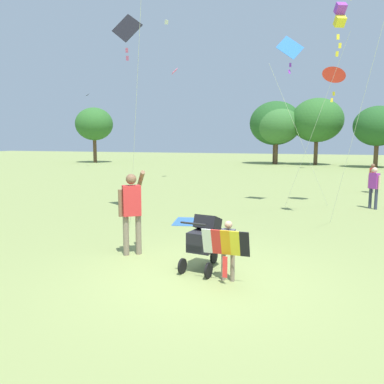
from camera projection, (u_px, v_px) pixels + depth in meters
ground_plane at (202, 278)px, 6.85m from camera, size 120.00×120.00×0.00m
treeline_distant at (339, 124)px, 34.61m from camera, size 46.17×8.07×6.17m
child_with_butterfly_kite at (228, 245)px, 6.60m from camera, size 0.80×0.34×1.04m
person_adult_flyer at (132, 206)px, 8.11m from camera, size 0.52×0.68×1.77m
stroller at (205, 237)px, 7.22m from camera, size 0.63×1.11×1.03m
kite_adult_black at (127, 33)px, 11.73m from camera, size 2.89×4.07×6.22m
kite_orange_delta at (291, 53)px, 13.29m from camera, size 2.26×2.45×5.93m
kite_green_novelty at (334, 76)px, 13.66m from camera, size 2.23×4.44×4.89m
kite_blue_high at (340, 17)px, 10.65m from camera, size 1.12×3.05×6.09m
distant_kites_cluster at (278, 15)px, 25.57m from camera, size 32.32×9.99×9.95m
person_sitting_far at (372, 176)px, 17.61m from camera, size 0.28×0.39×1.31m
person_couple_left at (374, 184)px, 13.52m from camera, size 0.37×0.35×1.45m
picnic_blanket at (195, 222)px, 11.46m from camera, size 1.40×1.37×0.02m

